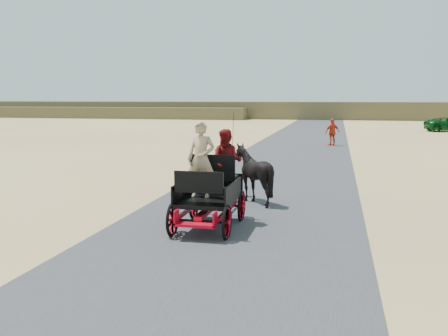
% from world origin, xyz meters
% --- Properties ---
extents(ground, '(140.00, 140.00, 0.00)m').
position_xyz_m(ground, '(0.00, 0.00, 0.00)').
color(ground, tan).
extents(road, '(6.00, 140.00, 0.01)m').
position_xyz_m(road, '(0.00, 0.00, 0.01)').
color(road, '#38383A').
rests_on(road, ground).
extents(ridge_far, '(140.00, 6.00, 2.40)m').
position_xyz_m(ridge_far, '(0.00, 62.00, 1.20)').
color(ridge_far, brown).
rests_on(ridge_far, ground).
extents(ridge_near, '(40.00, 4.00, 1.60)m').
position_xyz_m(ridge_near, '(-30.00, 58.00, 0.80)').
color(ridge_near, brown).
rests_on(ridge_near, ground).
extents(carriage, '(1.30, 2.40, 0.72)m').
position_xyz_m(carriage, '(-0.63, 1.59, 0.36)').
color(carriage, black).
rests_on(carriage, ground).
extents(horse_left, '(0.91, 2.01, 1.70)m').
position_xyz_m(horse_left, '(-1.18, 4.59, 0.85)').
color(horse_left, black).
rests_on(horse_left, ground).
extents(horse_right, '(1.37, 1.54, 1.70)m').
position_xyz_m(horse_right, '(-0.08, 4.59, 0.85)').
color(horse_right, black).
rests_on(horse_right, ground).
extents(driver_man, '(0.66, 0.43, 1.80)m').
position_xyz_m(driver_man, '(-0.83, 1.64, 1.62)').
color(driver_man, tan).
rests_on(driver_man, carriage).
extents(passenger_woman, '(0.77, 0.60, 1.58)m').
position_xyz_m(passenger_woman, '(-0.33, 2.19, 1.51)').
color(passenger_woman, '#660C0F').
rests_on(passenger_woman, carriage).
extents(pedestrian, '(1.07, 0.92, 1.73)m').
position_xyz_m(pedestrian, '(1.97, 22.75, 0.86)').
color(pedestrian, red).
rests_on(pedestrian, ground).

